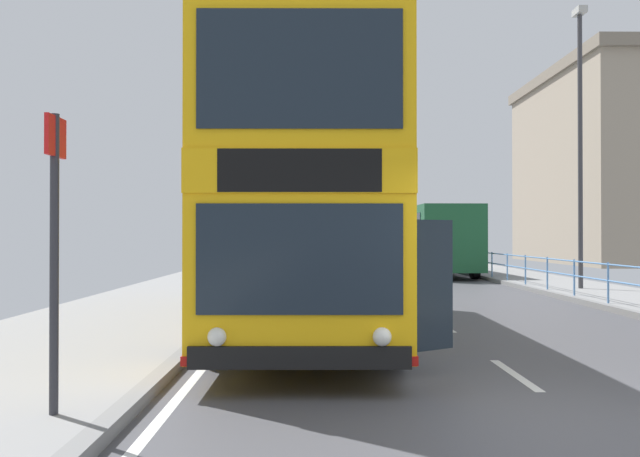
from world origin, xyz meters
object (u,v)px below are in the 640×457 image
object	(u,v)px
double_decker_bus_main	(307,204)
background_bus_far_lane	(429,238)
bus_stop_sign_near	(55,229)
background_building_00	(623,166)
street_lamp_far_side	(580,128)

from	to	relation	value
double_decker_bus_main	background_bus_far_lane	xyz separation A→B (m)	(5.36, 19.23, -0.68)
background_bus_far_lane	double_decker_bus_main	bearing A→B (deg)	-105.57
bus_stop_sign_near	background_building_00	world-z (taller)	background_building_00
background_building_00	bus_stop_sign_near	bearing A→B (deg)	-119.77
background_building_00	double_decker_bus_main	bearing A→B (deg)	-121.69
street_lamp_far_side	bus_stop_sign_near	bearing A→B (deg)	-124.77
double_decker_bus_main	bus_stop_sign_near	distance (m)	6.82
double_decker_bus_main	street_lamp_far_side	xyz separation A→B (m)	(8.22, 8.57, 2.72)
bus_stop_sign_near	background_building_00	size ratio (longest dim) A/B	0.15
street_lamp_far_side	background_bus_far_lane	bearing A→B (deg)	105.04
bus_stop_sign_near	street_lamp_far_side	size ratio (longest dim) A/B	0.31
double_decker_bus_main	street_lamp_far_side	world-z (taller)	street_lamp_far_side
bus_stop_sign_near	street_lamp_far_side	xyz separation A→B (m)	(10.42, 15.01, 3.24)
background_bus_far_lane	street_lamp_far_side	size ratio (longest dim) A/B	1.27
background_bus_far_lane	bus_stop_sign_near	size ratio (longest dim) A/B	4.06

